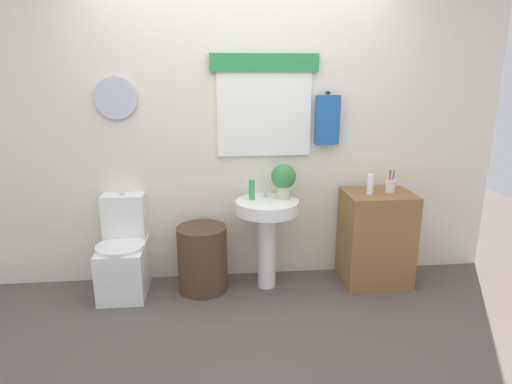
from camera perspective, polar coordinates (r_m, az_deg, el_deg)
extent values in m
plane|color=#564C47|center=(3.04, 0.00, -19.69)|extent=(8.00, 8.00, 0.00)
cube|color=silver|center=(3.66, -1.81, 8.36)|extent=(4.40, 0.10, 2.60)
cube|color=white|center=(3.60, 1.08, 10.19)|extent=(0.77, 0.03, 0.68)
cube|color=#2D894C|center=(3.57, 1.14, 16.61)|extent=(0.87, 0.04, 0.14)
cylinder|color=silver|center=(3.64, -17.90, 11.63)|extent=(0.33, 0.03, 0.33)
cylinder|color=black|center=(3.67, 9.42, 12.74)|extent=(0.02, 0.06, 0.02)
cube|color=#235BA3|center=(3.67, 9.35, 9.29)|extent=(0.20, 0.05, 0.40)
cube|color=white|center=(3.74, -16.91, -9.66)|extent=(0.36, 0.50, 0.41)
cylinder|color=white|center=(3.60, -17.36, -6.88)|extent=(0.38, 0.38, 0.03)
cube|color=white|center=(3.75, -16.90, -3.10)|extent=(0.34, 0.18, 0.38)
cylinder|color=silver|center=(3.70, -17.14, -0.18)|extent=(0.04, 0.04, 0.02)
cylinder|color=#4C3828|center=(3.64, -7.04, -8.63)|extent=(0.41, 0.41, 0.55)
cylinder|color=white|center=(3.64, 1.43, -7.60)|extent=(0.15, 0.15, 0.65)
cylinder|color=white|center=(3.51, 1.47, -1.94)|extent=(0.51, 0.51, 0.10)
cylinder|color=silver|center=(3.60, 1.24, 0.14)|extent=(0.03, 0.03, 0.10)
cube|color=olive|center=(3.84, 15.44, -5.81)|extent=(0.55, 0.44, 0.79)
cylinder|color=green|center=(3.51, -0.56, 0.31)|extent=(0.05, 0.05, 0.17)
cylinder|color=beige|center=(3.56, 3.60, -0.02)|extent=(0.11, 0.11, 0.10)
sphere|color=#3D8442|center=(3.53, 3.63, 2.05)|extent=(0.20, 0.20, 0.20)
cylinder|color=white|center=(3.62, 14.77, 0.98)|extent=(0.05, 0.05, 0.17)
cylinder|color=silver|center=(3.76, 17.19, 0.76)|extent=(0.08, 0.08, 0.10)
cylinder|color=blue|center=(3.76, 17.47, 1.44)|extent=(0.02, 0.04, 0.18)
cylinder|color=green|center=(3.76, 17.08, 1.49)|extent=(0.03, 0.02, 0.18)
cylinder|color=red|center=(3.73, 17.17, 1.37)|extent=(0.02, 0.02, 0.18)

